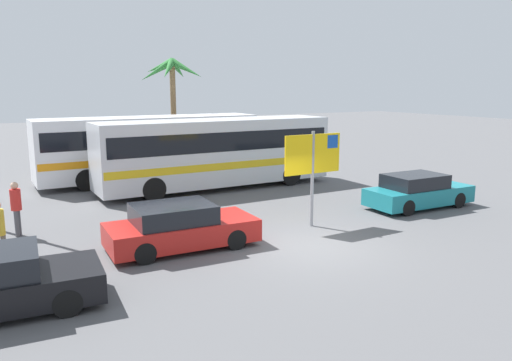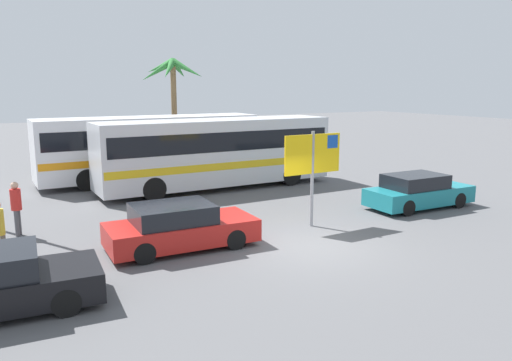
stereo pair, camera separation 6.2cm
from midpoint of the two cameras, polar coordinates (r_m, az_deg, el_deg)
The scene contains 8 objects.
ground at distance 14.76m, azimuth 6.25°, elevation -7.56°, with size 120.00×120.00×0.00m, color #565659.
bus_front_coach at distance 22.66m, azimuth -4.51°, elevation 3.53°, with size 10.85×2.49×3.17m.
bus_rear_coach at distance 25.17m, azimuth -11.98°, elevation 4.05°, with size 10.85×2.49×3.17m.
ferry_sign at distance 16.40m, azimuth 6.79°, elevation 2.64°, with size 2.20×0.11×3.20m.
car_red at distance 14.50m, azimuth -8.72°, elevation -5.33°, with size 4.35×2.06×1.32m.
car_teal at distance 20.10m, azimuth 18.29°, elevation -1.23°, with size 4.36×1.85×1.32m.
pedestrian_by_bus at distance 17.11m, azimuth -25.85°, elevation -2.47°, with size 0.32×0.32×1.74m.
palm_tree_seaside at distance 29.38m, azimuth -9.43°, elevation 11.54°, with size 4.05×3.92×6.25m.
Camera 2 is at (-8.26, -11.32, 4.63)m, focal length 34.66 mm.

